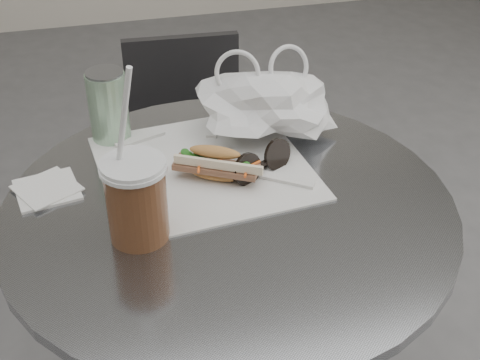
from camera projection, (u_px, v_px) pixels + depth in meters
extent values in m
cylinder|color=slate|center=(230.00, 353.00, 1.33)|extent=(0.08, 0.08, 0.71)
cylinder|color=slate|center=(229.00, 208.00, 1.12)|extent=(0.76, 0.76, 0.02)
cylinder|color=#2E2E30|center=(199.00, 289.00, 1.99)|extent=(0.35, 0.35, 0.02)
cylinder|color=#2E2E30|center=(197.00, 232.00, 1.86)|extent=(0.06, 0.06, 0.46)
cylinder|color=#2E2E30|center=(193.00, 163.00, 1.73)|extent=(0.39, 0.39, 0.02)
cube|color=#2E2E30|center=(182.00, 83.00, 1.80)|extent=(0.31, 0.04, 0.26)
cube|color=white|center=(204.00, 167.00, 1.20)|extent=(0.39, 0.38, 0.00)
ellipsoid|color=tan|center=(216.00, 174.00, 1.16)|extent=(0.19, 0.14, 0.02)
cube|color=brown|center=(216.00, 167.00, 1.15)|extent=(0.15, 0.11, 0.01)
ellipsoid|color=tan|center=(215.00, 155.00, 1.15)|extent=(0.19, 0.15, 0.03)
cylinder|color=brown|center=(137.00, 203.00, 1.01)|extent=(0.09, 0.09, 0.12)
cylinder|color=silver|center=(133.00, 166.00, 0.97)|extent=(0.10, 0.10, 0.01)
cylinder|color=white|center=(122.00, 137.00, 0.95)|extent=(0.05, 0.05, 0.23)
cylinder|color=black|center=(247.00, 170.00, 1.15)|extent=(0.06, 0.04, 0.06)
cylinder|color=black|center=(277.00, 155.00, 1.19)|extent=(0.06, 0.04, 0.06)
cube|color=black|center=(262.00, 166.00, 1.17)|extent=(0.02, 0.02, 0.01)
cube|color=white|center=(47.00, 190.00, 1.14)|extent=(0.12, 0.12, 0.01)
cube|color=white|center=(47.00, 188.00, 1.14)|extent=(0.13, 0.13, 0.00)
cylinder|color=#63AA6D|center=(108.00, 107.00, 1.25)|extent=(0.07, 0.07, 0.14)
cylinder|color=slate|center=(104.00, 73.00, 1.21)|extent=(0.07, 0.07, 0.00)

